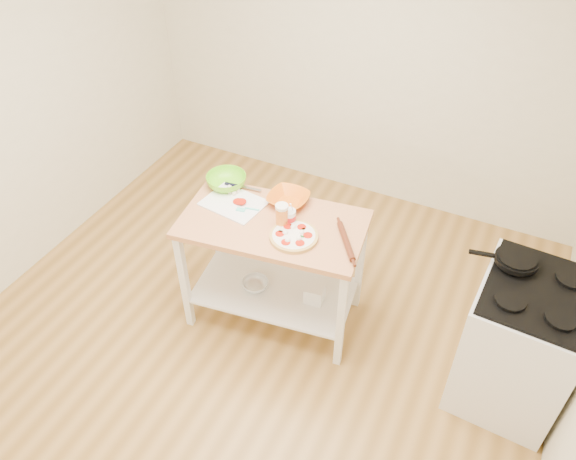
% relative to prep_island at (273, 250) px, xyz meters
% --- Properties ---
extents(room_shell, '(4.04, 4.54, 2.74)m').
position_rel_prep_island_xyz_m(room_shell, '(-0.03, -0.47, 0.70)').
color(room_shell, '#AD7F40').
rests_on(room_shell, ground).
extents(prep_island, '(1.29, 0.81, 0.90)m').
position_rel_prep_island_xyz_m(prep_island, '(0.00, 0.00, 0.00)').
color(prep_island, tan).
rests_on(prep_island, ground).
extents(gas_stove, '(0.66, 0.76, 1.11)m').
position_rel_prep_island_xyz_m(gas_stove, '(1.65, 0.08, -0.18)').
color(gas_stove, silver).
rests_on(gas_stove, ground).
extents(skillet, '(0.40, 0.25, 0.03)m').
position_rel_prep_island_xyz_m(skillet, '(1.48, 0.24, 0.32)').
color(skillet, black).
rests_on(skillet, gas_stove).
extents(pizza, '(0.31, 0.31, 0.05)m').
position_rel_prep_island_xyz_m(pizza, '(0.19, -0.08, 0.27)').
color(pizza, '#D8B05C').
rests_on(pizza, prep_island).
extents(cutting_board, '(0.44, 0.35, 0.04)m').
position_rel_prep_island_xyz_m(cutting_board, '(-0.33, 0.06, 0.26)').
color(cutting_board, white).
rests_on(cutting_board, prep_island).
extents(spatula, '(0.15, 0.08, 0.01)m').
position_rel_prep_island_xyz_m(spatula, '(-0.21, 0.02, 0.27)').
color(spatula, '#54D7C5').
rests_on(spatula, cutting_board).
extents(knife, '(0.27, 0.06, 0.01)m').
position_rel_prep_island_xyz_m(knife, '(-0.39, 0.22, 0.27)').
color(knife, silver).
rests_on(knife, cutting_board).
extents(orange_bowl, '(0.28, 0.28, 0.07)m').
position_rel_prep_island_xyz_m(orange_bowl, '(0.00, 0.22, 0.28)').
color(orange_bowl, orange).
rests_on(orange_bowl, prep_island).
extents(green_bowl, '(0.30, 0.30, 0.09)m').
position_rel_prep_island_xyz_m(green_bowl, '(-0.47, 0.21, 0.29)').
color(green_bowl, '#69D016').
rests_on(green_bowl, prep_island).
extents(beer_pint, '(0.08, 0.08, 0.17)m').
position_rel_prep_island_xyz_m(beer_pint, '(0.07, -0.01, 0.33)').
color(beer_pint, orange).
rests_on(beer_pint, prep_island).
extents(yogurt_tub, '(0.09, 0.09, 0.18)m').
position_rel_prep_island_xyz_m(yogurt_tub, '(0.10, 0.04, 0.30)').
color(yogurt_tub, white).
rests_on(yogurt_tub, prep_island).
extents(rolling_pin, '(0.23, 0.30, 0.04)m').
position_rel_prep_island_xyz_m(rolling_pin, '(0.51, 0.01, 0.27)').
color(rolling_pin, '#592614').
rests_on(rolling_pin, prep_island).
extents(shelf_glass_bowl, '(0.23, 0.23, 0.06)m').
position_rel_prep_island_xyz_m(shelf_glass_bowl, '(-0.13, -0.04, -0.36)').
color(shelf_glass_bowl, silver).
rests_on(shelf_glass_bowl, prep_island).
extents(shelf_bin, '(0.15, 0.15, 0.13)m').
position_rel_prep_island_xyz_m(shelf_bin, '(0.30, 0.04, -0.33)').
color(shelf_bin, white).
rests_on(shelf_bin, prep_island).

